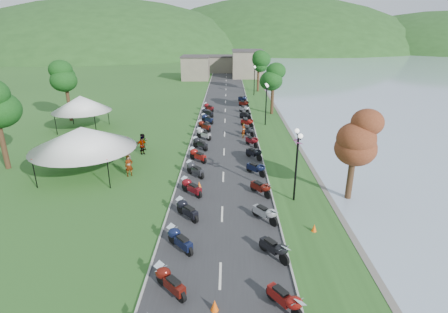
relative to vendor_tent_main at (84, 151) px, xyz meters
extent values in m
cube|color=#2D2D2F|center=(11.29, 17.40, -1.99)|extent=(7.00, 120.00, 0.02)
cube|color=#796F5E|center=(9.29, 62.40, 0.50)|extent=(18.00, 16.00, 5.00)
imported|color=slate|center=(3.65, -0.47, -2.00)|extent=(0.79, 0.72, 1.76)
imported|color=slate|center=(2.65, 2.56, -2.00)|extent=(1.00, 0.79, 1.81)
imported|color=slate|center=(-2.55, 5.24, -2.00)|extent=(0.86, 1.13, 1.62)
cone|color=#F2590C|center=(11.10, -14.84, -1.72)|extent=(0.36, 0.36, 0.56)
camera|label=1|loc=(11.62, -26.57, 9.45)|focal=28.00mm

